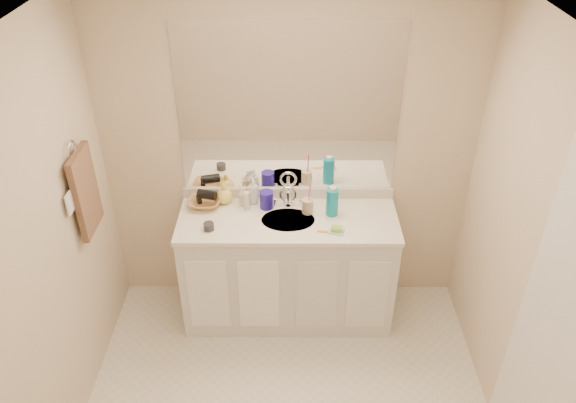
{
  "coord_description": "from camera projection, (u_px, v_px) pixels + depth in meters",
  "views": [
    {
      "loc": [
        0.01,
        -2.14,
        3.11
      ],
      "look_at": [
        0.0,
        0.97,
        1.05
      ],
      "focal_mm": 35.0,
      "sensor_mm": 36.0,
      "label": 1
    }
  ],
  "objects": [
    {
      "name": "sink_basin",
      "position": [
        288.0,
        221.0,
        3.86
      ],
      "size": [
        0.37,
        0.37,
        0.02
      ],
      "primitive_type": "cylinder",
      "color": "silver",
      "rests_on": "countertop"
    },
    {
      "name": "mouthwash_bottle",
      "position": [
        332.0,
        202.0,
        3.85
      ],
      "size": [
        0.1,
        0.1,
        0.2
      ],
      "primitive_type": "cylinder",
      "rotation": [
        0.0,
        0.0,
        -0.25
      ],
      "color": "#0E89AD",
      "rests_on": "countertop"
    },
    {
      "name": "dark_jar",
      "position": [
        209.0,
        227.0,
        3.74
      ],
      "size": [
        0.08,
        0.08,
        0.05
      ],
      "primitive_type": "cylinder",
      "rotation": [
        0.0,
        0.0,
        -0.11
      ],
      "color": "#2B2A2F",
      "rests_on": "countertop"
    },
    {
      "name": "tan_cup",
      "position": [
        308.0,
        206.0,
        3.9
      ],
      "size": [
        0.09,
        0.09,
        0.11
      ],
      "primitive_type": "cylinder",
      "rotation": [
        0.0,
        0.0,
        -0.25
      ],
      "color": "#CCB090",
      "rests_on": "countertop"
    },
    {
      "name": "soap_dish",
      "position": [
        337.0,
        231.0,
        3.73
      ],
      "size": [
        0.12,
        0.1,
        0.01
      ],
      "primitive_type": "cube",
      "rotation": [
        0.0,
        0.0,
        -0.29
      ],
      "color": "silver",
      "rests_on": "countertop"
    },
    {
      "name": "wall_right",
      "position": [
        544.0,
        284.0,
        2.83
      ],
      "size": [
        0.02,
        2.6,
        2.4
      ],
      "primitive_type": "cube",
      "color": "beige",
      "rests_on": "floor"
    },
    {
      "name": "wall_left",
      "position": [
        31.0,
        282.0,
        2.84
      ],
      "size": [
        0.02,
        2.6,
        2.4
      ],
      "primitive_type": "cube",
      "color": "beige",
      "rests_on": "floor"
    },
    {
      "name": "vanity_cabinet",
      "position": [
        288.0,
        269.0,
        4.12
      ],
      "size": [
        1.5,
        0.55,
        0.85
      ],
      "primitive_type": "cube",
      "color": "silver",
      "rests_on": "floor"
    },
    {
      "name": "soap_bottle_yellow",
      "position": [
        224.0,
        193.0,
        3.99
      ],
      "size": [
        0.14,
        0.14,
        0.15
      ],
      "primitive_type": "imported",
      "rotation": [
        0.0,
        0.0,
        0.16
      ],
      "color": "#F6DD5F",
      "rests_on": "countertop"
    },
    {
      "name": "wall_back",
      "position": [
        288.0,
        158.0,
        3.92
      ],
      "size": [
        2.6,
        0.02,
        2.4
      ],
      "primitive_type": "cube",
      "color": "beige",
      "rests_on": "floor"
    },
    {
      "name": "blue_mug",
      "position": [
        267.0,
        200.0,
        3.94
      ],
      "size": [
        0.11,
        0.11,
        0.13
      ],
      "primitive_type": "cylinder",
      "rotation": [
        0.0,
        0.0,
        -0.17
      ],
      "color": "#231597",
      "rests_on": "countertop"
    },
    {
      "name": "door",
      "position": [
        555.0,
        357.0,
        2.69
      ],
      "size": [
        0.02,
        0.82,
        2.0
      ],
      "primitive_type": "cube",
      "color": "silver",
      "rests_on": "floor"
    },
    {
      "name": "hand_towel",
      "position": [
        86.0,
        192.0,
        3.46
      ],
      "size": [
        0.04,
        0.32,
        0.55
      ],
      "primitive_type": "cube",
      "color": "#4D3629",
      "rests_on": "towel_ring"
    },
    {
      "name": "soap_bottle_cream",
      "position": [
        245.0,
        196.0,
        3.97
      ],
      "size": [
        0.08,
        0.08,
        0.15
      ],
      "primitive_type": "imported",
      "rotation": [
        0.0,
        0.0,
        -0.15
      ],
      "color": "beige",
      "rests_on": "countertop"
    },
    {
      "name": "ceiling",
      "position": [
        287.0,
        51.0,
        2.17
      ],
      "size": [
        2.6,
        2.6,
        0.02
      ],
      "primitive_type": "cube",
      "color": "white",
      "rests_on": "wall_back"
    },
    {
      "name": "mirror",
      "position": [
        288.0,
        111.0,
        3.72
      ],
      "size": [
        1.48,
        0.01,
        1.2
      ],
      "primitive_type": "cube",
      "color": "white",
      "rests_on": "wall_back"
    },
    {
      "name": "switch_plate",
      "position": [
        70.0,
        203.0,
        3.27
      ],
      "size": [
        0.01,
        0.08,
        0.13
      ],
      "primitive_type": "cube",
      "color": "white",
      "rests_on": "wall_left"
    },
    {
      "name": "extra_white_bottle",
      "position": [
        247.0,
        201.0,
        3.92
      ],
      "size": [
        0.05,
        0.05,
        0.14
      ],
      "primitive_type": "cylinder",
      "rotation": [
        0.0,
        0.0,
        -0.28
      ],
      "color": "silver",
      "rests_on": "countertop"
    },
    {
      "name": "faucet",
      "position": [
        288.0,
        199.0,
        3.97
      ],
      "size": [
        0.02,
        0.02,
        0.11
      ],
      "primitive_type": "cylinder",
      "color": "silver",
      "rests_on": "countertop"
    },
    {
      "name": "countertop",
      "position": [
        288.0,
        220.0,
        3.88
      ],
      "size": [
        1.52,
        0.57,
        0.03
      ],
      "primitive_type": "cube",
      "color": "white",
      "rests_on": "vanity_cabinet"
    },
    {
      "name": "green_soap",
      "position": [
        337.0,
        229.0,
        3.72
      ],
      "size": [
        0.08,
        0.06,
        0.03
      ],
      "primitive_type": "cube",
      "rotation": [
        0.0,
        0.0,
        -0.17
      ],
      "color": "#80CD32",
      "rests_on": "soap_dish"
    },
    {
      "name": "toothbrush",
      "position": [
        309.0,
        194.0,
        3.84
      ],
      "size": [
        0.02,
        0.04,
        0.18
      ],
      "primitive_type": "cylinder",
      "rotation": [
        0.14,
        0.0,
        0.38
      ],
      "color": "#DF3A73",
      "rests_on": "tan_cup"
    },
    {
      "name": "orange_comb",
      "position": [
        325.0,
        232.0,
        3.73
      ],
      "size": [
        0.11,
        0.04,
        0.0
      ],
      "primitive_type": "cube",
      "rotation": [
        0.0,
        0.0,
        -0.17
      ],
      "color": "orange",
      "rests_on": "countertop"
    },
    {
      "name": "backsplash",
      "position": [
        288.0,
        193.0,
        4.06
      ],
      "size": [
        1.52,
        0.03,
        0.08
      ],
      "primitive_type": "cube",
      "color": "beige",
      "rests_on": "countertop"
    },
    {
      "name": "towel_ring",
      "position": [
        72.0,
        149.0,
        3.29
      ],
      "size": [
        0.01,
        0.11,
        0.11
      ],
      "primitive_type": "torus",
      "rotation": [
        0.0,
        1.57,
        0.0
      ],
      "color": "silver",
      "rests_on": "wall_left"
    },
    {
      "name": "wicker_basket",
      "position": [
        205.0,
        202.0,
        3.99
      ],
      "size": [
        0.23,
        0.23,
        0.06
      ],
      "primitive_type": "imported",
      "rotation": [
        0.0,
        0.0,
        -0.01
      ],
      "color": "#B07C47",
      "rests_on": "countertop"
    },
    {
      "name": "hair_dryer",
      "position": [
        207.0,
        195.0,
        3.95
      ],
      "size": [
        0.14,
        0.1,
        0.07
      ],
      "primitive_type": "cylinder",
      "rotation": [
        0.0,
        1.57,
        -0.26
      ],
      "color": "black",
      "rests_on": "wicker_basket"
    },
    {
      "name": "soap_bottle_white",
      "position": [
        253.0,
        191.0,
        3.98
      ],
      "size": [
        0.09,
        0.09,
        0.19
      ],
      "primitive_type": "imported",
      "rotation": [
        0.0,
        0.0,
        0.33
      ],
      "color": "white",
      "rests_on": "countertop"
    }
  ]
}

